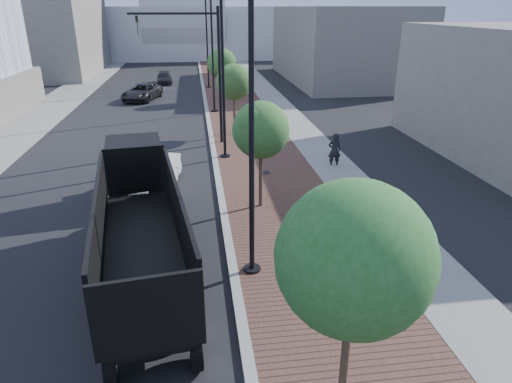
{
  "coord_description": "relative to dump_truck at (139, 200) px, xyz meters",
  "views": [
    {
      "loc": [
        -0.95,
        -2.39,
        7.94
      ],
      "look_at": [
        1.0,
        12.0,
        2.0
      ],
      "focal_mm": 31.76,
      "sensor_mm": 36.0,
      "label": 1
    }
  ],
  "objects": [
    {
      "name": "sidewalk",
      "position": [
        6.7,
        26.6,
        -1.25
      ],
      "size": [
        7.0,
        140.0,
        0.12
      ],
      "primitive_type": "cube",
      "color": "#4C2D23",
      "rests_on": "ground"
    },
    {
      "name": "concrete_strip",
      "position": [
        9.4,
        26.6,
        -1.25
      ],
      "size": [
        2.4,
        140.0,
        0.13
      ],
      "primitive_type": "cube",
      "color": "slate",
      "rests_on": "ground"
    },
    {
      "name": "curb",
      "position": [
        3.2,
        26.6,
        -1.24
      ],
      "size": [
        0.3,
        140.0,
        0.14
      ],
      "primitive_type": "cube",
      "color": "gray",
      "rests_on": "ground"
    },
    {
      "name": "west_sidewalk",
      "position": [
        -9.8,
        26.6,
        -1.25
      ],
      "size": [
        4.0,
        140.0,
        0.12
      ],
      "primitive_type": "cube",
      "color": "slate",
      "rests_on": "ground"
    },
    {
      "name": "dump_truck",
      "position": [
        0.0,
        0.0,
        0.0
      ],
      "size": [
        3.99,
        13.5,
        3.11
      ],
      "rotation": [
        0.0,
        0.0,
        0.14
      ],
      "color": "black",
      "rests_on": "ground"
    },
    {
      "name": "white_sedan",
      "position": [
        -0.12,
        3.71,
        -0.45
      ],
      "size": [
        3.1,
        5.5,
        1.72
      ],
      "primitive_type": "imported",
      "rotation": [
        0.0,
        0.0,
        -0.26
      ],
      "color": "silver",
      "rests_on": "ground"
    },
    {
      "name": "dark_car_mid",
      "position": [
        -2.49,
        26.91,
        -0.59
      ],
      "size": [
        3.74,
        5.65,
        1.44
      ],
      "primitive_type": "imported",
      "rotation": [
        0.0,
        0.0,
        -0.28
      ],
      "color": "black",
      "rests_on": "ground"
    },
    {
      "name": "dark_car_far",
      "position": [
        -0.96,
        36.49,
        -0.72
      ],
      "size": [
        1.92,
        4.15,
        1.17
      ],
      "primitive_type": "imported",
      "rotation": [
        0.0,
        0.0,
        0.07
      ],
      "color": "black",
      "rests_on": "ground"
    },
    {
      "name": "pedestrian",
      "position": [
        9.42,
        6.33,
        -0.38
      ],
      "size": [
        0.71,
        0.49,
        1.86
      ],
      "primitive_type": "imported",
      "rotation": [
        0.0,
        0.0,
        3.07
      ],
      "color": "black",
      "rests_on": "ground"
    },
    {
      "name": "streetlight_1",
      "position": [
        3.68,
        -3.4,
        3.03
      ],
      "size": [
        1.44,
        0.56,
        9.21
      ],
      "color": "black",
      "rests_on": "ground"
    },
    {
      "name": "streetlight_2",
      "position": [
        3.8,
        8.6,
        3.51
      ],
      "size": [
        1.72,
        0.56,
        9.28
      ],
      "color": "black",
      "rests_on": "ground"
    },
    {
      "name": "streetlight_3",
      "position": [
        3.68,
        20.6,
        3.03
      ],
      "size": [
        1.44,
        0.56,
        9.21
      ],
      "color": "black",
      "rests_on": "ground"
    },
    {
      "name": "streetlight_4",
      "position": [
        3.8,
        32.6,
        3.51
      ],
      "size": [
        1.72,
        0.56,
        9.28
      ],
      "color": "black",
      "rests_on": "ground"
    },
    {
      "name": "traffic_mast",
      "position": [
        2.9,
        11.6,
        3.67
      ],
      "size": [
        5.09,
        0.2,
        8.0
      ],
      "color": "black",
      "rests_on": "ground"
    },
    {
      "name": "tree_0",
      "position": [
        4.84,
        -9.37,
        2.66
      ],
      "size": [
        2.76,
        2.76,
        5.36
      ],
      "color": "#382619",
      "rests_on": "ground"
    },
    {
      "name": "tree_1",
      "position": [
        4.84,
        1.63,
        2.08
      ],
      "size": [
        2.36,
        2.3,
        4.55
      ],
      "color": "#382619",
      "rests_on": "ground"
    },
    {
      "name": "tree_2",
      "position": [
        4.84,
        13.63,
        2.16
      ],
      "size": [
        2.36,
        2.3,
        4.64
      ],
      "color": "#382619",
      "rests_on": "ground"
    },
    {
      "name": "tree_3",
      "position": [
        4.84,
        25.63,
        1.96
      ],
      "size": [
        2.61,
        2.6,
        4.58
      ],
      "color": "#382619",
      "rests_on": "ground"
    },
    {
      "name": "convention_center",
      "position": [
        1.2,
        71.6,
        4.69
      ],
      "size": [
        50.0,
        30.0,
        50.0
      ],
      "color": "#ABAEB5",
      "rests_on": "ground"
    },
    {
      "name": "commercial_block_nw",
      "position": [
        -16.8,
        46.6,
        3.69
      ],
      "size": [
        14.0,
        20.0,
        10.0
      ],
      "primitive_type": "cube",
      "color": "#65625B",
      "rests_on": "ground"
    },
    {
      "name": "commercial_block_ne",
      "position": [
        19.2,
        36.6,
        2.69
      ],
      "size": [
        12.0,
        22.0,
        8.0
      ],
      "primitive_type": "cube",
      "color": "#65615B",
      "rests_on": "ground"
    },
    {
      "name": "utility_cover_1",
      "position": [
        5.6,
        -5.4,
        -1.18
      ],
      "size": [
        0.5,
        0.5,
        0.02
      ],
      "primitive_type": "cube",
      "color": "black",
      "rests_on": "sidewalk"
    },
    {
      "name": "utility_cover_2",
      "position": [
        5.6,
        5.6,
        -1.18
      ],
      "size": [
        0.5,
        0.5,
        0.02
      ],
      "primitive_type": "cube",
      "color": "black",
      "rests_on": "sidewalk"
    }
  ]
}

